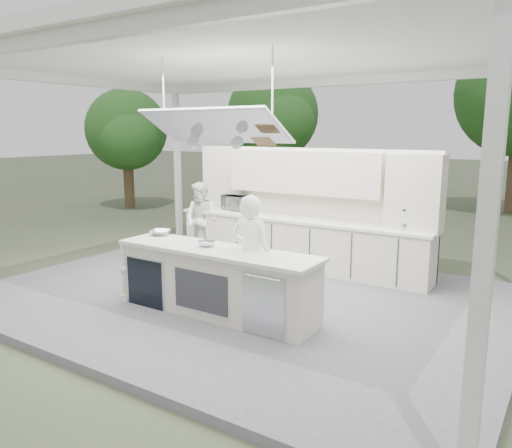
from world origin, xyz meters
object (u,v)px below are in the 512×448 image
Objects in this scene: back_counter at (298,243)px; head_chef at (251,256)px; sous_chef at (202,220)px; demo_island at (215,281)px.

head_chef is (0.65, -2.60, 0.38)m from back_counter.
head_chef is at bearing -44.04° from sous_chef.
back_counter is at bearing 93.63° from demo_island.
sous_chef is (-2.07, -0.35, 0.29)m from back_counter.
head_chef is 3.53m from sous_chef.
demo_island and back_counter have the same top height.
demo_island is at bearing 19.67° from head_chef.
back_counter is (-0.18, 2.81, 0.00)m from demo_island.
demo_island is at bearing -52.02° from sous_chef.
demo_island is 2.82m from back_counter.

